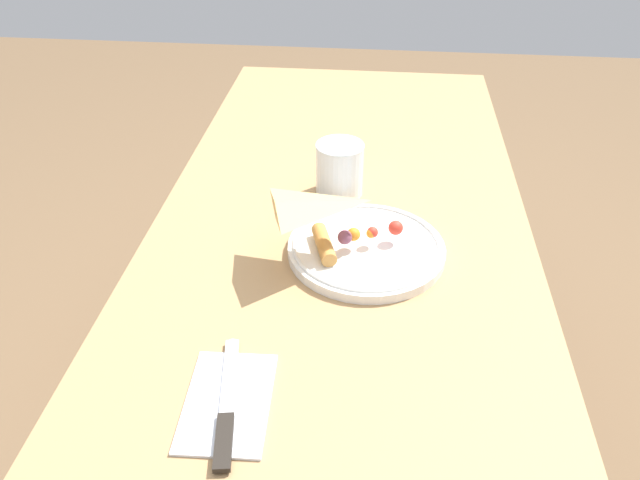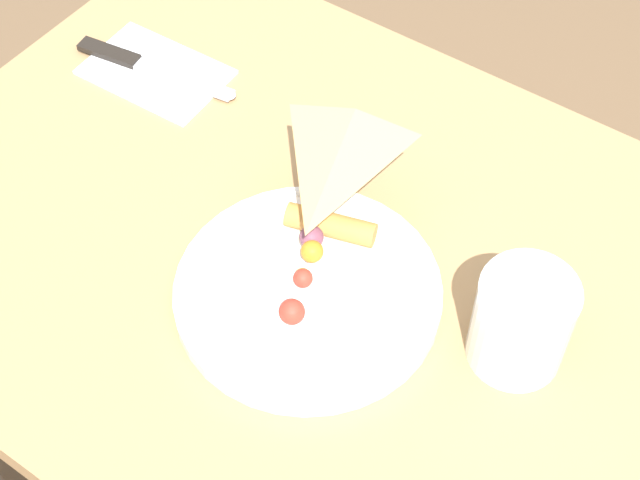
% 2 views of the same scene
% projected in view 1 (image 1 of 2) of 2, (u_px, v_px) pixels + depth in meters
% --- Properties ---
extents(ground_plane, '(6.00, 6.00, 0.00)m').
position_uv_depth(ground_plane, '(338.00, 440.00, 1.55)').
color(ground_plane, brown).
extents(dining_table, '(1.29, 0.64, 0.71)m').
position_uv_depth(dining_table, '(343.00, 242.00, 1.20)').
color(dining_table, '#A87F51').
rests_on(dining_table, ground_plane).
extents(plate_pizza, '(0.25, 0.25, 0.05)m').
position_uv_depth(plate_pizza, '(366.00, 246.00, 0.99)').
color(plate_pizza, white).
rests_on(plate_pizza, dining_table).
extents(milk_glass, '(0.09, 0.09, 0.10)m').
position_uv_depth(milk_glass, '(340.00, 170.00, 1.12)').
color(milk_glass, white).
rests_on(milk_glass, dining_table).
extents(napkin_folded, '(0.16, 0.11, 0.00)m').
position_uv_depth(napkin_folded, '(228.00, 402.00, 0.75)').
color(napkin_folded, silver).
rests_on(napkin_folded, dining_table).
extents(butter_knife, '(0.20, 0.05, 0.01)m').
position_uv_depth(butter_knife, '(227.00, 406.00, 0.74)').
color(butter_knife, black).
rests_on(butter_knife, napkin_folded).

